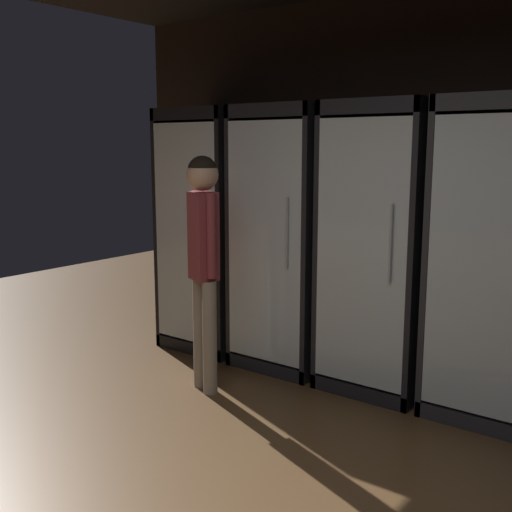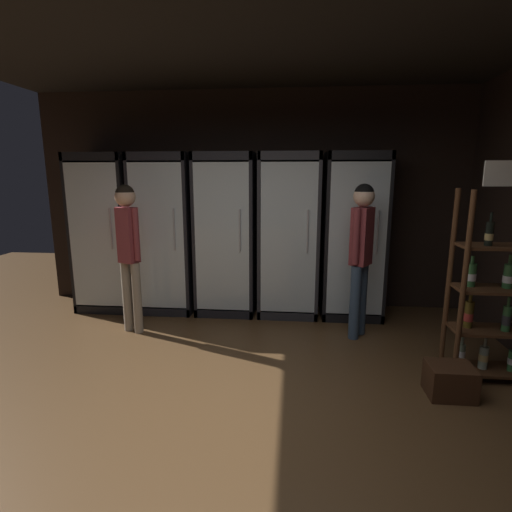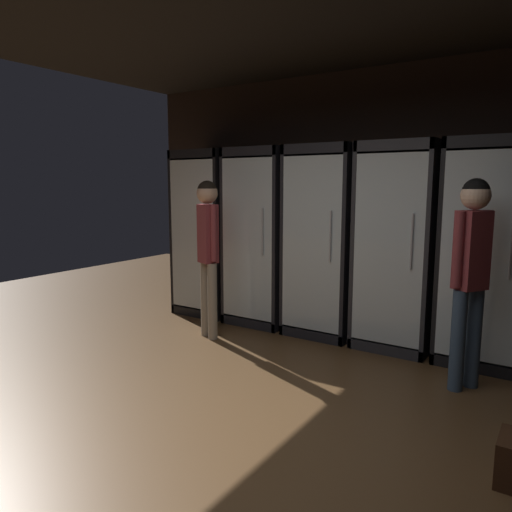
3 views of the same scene
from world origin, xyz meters
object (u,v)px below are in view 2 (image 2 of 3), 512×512
(shopper_near, at_px, (128,241))
(cooler_left, at_px, (168,235))
(wine_crate_floor, at_px, (450,381))
(cooler_right, at_px, (289,237))
(cooler_far_right, at_px, (352,237))
(shopper_far, at_px, (361,245))
(cooler_center, at_px, (227,236))
(wine_rack_wall, at_px, (505,300))
(cooler_far_left, at_px, (110,234))

(shopper_near, bearing_deg, cooler_left, 79.62)
(shopper_near, height_order, wine_crate_floor, shopper_near)
(cooler_right, bearing_deg, shopper_near, -153.57)
(shopper_near, bearing_deg, cooler_far_right, 18.86)
(cooler_right, height_order, shopper_far, cooler_right)
(cooler_left, distance_m, cooler_center, 0.78)
(cooler_right, distance_m, shopper_far, 1.07)
(shopper_far, xyz_separation_m, wine_rack_wall, (1.06, -0.82, -0.30))
(cooler_center, xyz_separation_m, cooler_far_right, (1.57, -0.00, 0.00))
(shopper_near, bearing_deg, wine_rack_wall, -11.32)
(cooler_right, bearing_deg, cooler_far_right, -0.02)
(cooler_left, xyz_separation_m, cooler_right, (1.57, 0.00, -0.00))
(cooler_far_left, relative_size, cooler_left, 1.00)
(cooler_far_left, relative_size, wine_crate_floor, 5.73)
(cooler_far_left, height_order, cooler_far_right, same)
(shopper_near, distance_m, wine_crate_floor, 3.35)
(cooler_left, height_order, wine_crate_floor, cooler_left)
(cooler_far_left, bearing_deg, shopper_near, -53.79)
(cooler_far_left, height_order, wine_crate_floor, cooler_far_left)
(cooler_center, height_order, cooler_right, same)
(cooler_center, bearing_deg, cooler_far_left, -179.97)
(wine_crate_floor, bearing_deg, shopper_near, 161.20)
(wine_rack_wall, bearing_deg, cooler_far_left, 159.44)
(cooler_right, distance_m, wine_rack_wall, 2.42)
(cooler_center, xyz_separation_m, wine_crate_floor, (2.11, -1.90, -0.85))
(cooler_right, bearing_deg, shopper_far, -44.20)
(cooler_center, distance_m, cooler_far_right, 1.57)
(shopper_far, bearing_deg, wine_crate_floor, -64.13)
(cooler_far_left, distance_m, wine_rack_wall, 4.47)
(cooler_far_left, xyz_separation_m, cooler_far_right, (3.14, -0.00, 0.00))
(shopper_near, relative_size, shopper_far, 0.99)
(shopper_far, bearing_deg, cooler_left, 162.28)
(cooler_far_left, relative_size, cooler_center, 1.00)
(cooler_far_left, distance_m, cooler_right, 2.35)
(cooler_right, relative_size, shopper_far, 1.21)
(cooler_far_left, height_order, wine_rack_wall, cooler_far_left)
(shopper_near, bearing_deg, cooler_center, 42.38)
(cooler_center, distance_m, cooler_right, 0.78)
(wine_rack_wall, bearing_deg, shopper_near, 168.68)
(cooler_right, distance_m, shopper_near, 1.93)
(cooler_left, distance_m, wine_crate_floor, 3.56)
(cooler_center, relative_size, cooler_right, 1.00)
(cooler_center, xyz_separation_m, shopper_far, (1.55, -0.75, 0.04))
(shopper_near, relative_size, wine_crate_floor, 4.69)
(cooler_far_left, height_order, shopper_far, cooler_far_left)
(cooler_center, relative_size, wine_crate_floor, 5.73)
(cooler_far_left, bearing_deg, shopper_far, -13.47)
(wine_rack_wall, bearing_deg, shopper_far, 142.26)
(shopper_far, bearing_deg, cooler_far_right, 88.88)
(shopper_far, bearing_deg, wine_rack_wall, -37.74)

